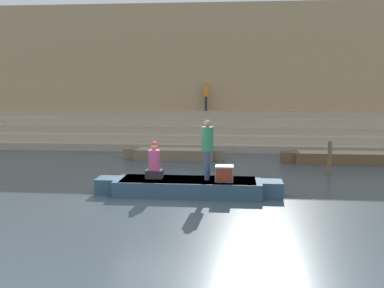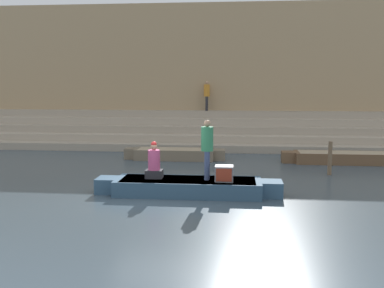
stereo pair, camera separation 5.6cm
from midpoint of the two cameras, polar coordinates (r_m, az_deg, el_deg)
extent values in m
plane|color=#3D4C56|center=(13.43, -4.86, -6.54)|extent=(120.00, 120.00, 0.00)
cube|color=tan|center=(23.32, -0.39, 0.09)|extent=(36.00, 3.99, 0.36)
cube|color=#B2A28D|center=(23.67, -0.29, 1.07)|extent=(36.00, 3.19, 0.36)
cube|color=tan|center=(24.03, -0.20, 2.03)|extent=(36.00, 2.39, 0.36)
cube|color=#B2A28D|center=(24.39, -0.11, 2.95)|extent=(36.00, 1.60, 0.36)
cube|color=tan|center=(24.76, -0.02, 3.85)|extent=(36.00, 0.80, 0.36)
cube|color=tan|center=(25.70, 0.20, 8.93)|extent=(34.20, 1.20, 7.62)
cube|color=brown|center=(25.26, 0.07, 0.97)|extent=(34.20, 0.12, 0.60)
cube|color=#33516B|center=(13.47, -0.61, -5.46)|extent=(4.34, 1.33, 0.46)
cube|color=tan|center=(13.43, -0.61, -4.61)|extent=(4.00, 1.23, 0.05)
cube|color=#33516B|center=(13.44, 9.99, -5.61)|extent=(0.61, 0.73, 0.46)
cube|color=#33516B|center=(13.95, -10.82, -5.14)|extent=(0.61, 0.73, 0.46)
cylinder|color=olive|center=(14.27, -2.89, -4.19)|extent=(2.38, 0.04, 0.04)
cylinder|color=#3D4C75|center=(13.48, 1.85, -2.61)|extent=(0.15, 0.15, 0.86)
cylinder|color=#3D4C75|center=(13.28, 1.80, -2.76)|extent=(0.15, 0.15, 0.86)
cylinder|color=#338456|center=(13.26, 1.84, 0.65)|extent=(0.36, 0.36, 0.71)
sphere|color=tan|center=(13.21, 1.85, 2.63)|extent=(0.20, 0.20, 0.20)
cube|color=#28282D|center=(13.63, -4.92, -3.81)|extent=(0.51, 0.40, 0.25)
cylinder|color=#C64C7F|center=(13.55, -4.95, -2.03)|extent=(0.36, 0.36, 0.61)
sphere|color=tan|center=(13.49, -4.97, -0.34)|extent=(0.20, 0.20, 0.20)
sphere|color=red|center=(13.48, -4.97, -0.04)|extent=(0.17, 0.17, 0.17)
cube|color=slate|center=(13.18, 4.00, -3.74)|extent=(0.53, 0.47, 0.46)
cube|color=#99331E|center=(12.95, 3.97, -3.96)|extent=(0.45, 0.02, 0.38)
cube|color=brown|center=(19.60, 18.50, -1.66)|extent=(3.93, 1.11, 0.46)
cube|color=tan|center=(19.57, 18.53, -1.07)|extent=(3.61, 1.01, 0.05)
cube|color=brown|center=(19.22, 11.98, -1.61)|extent=(0.55, 0.61, 0.46)
cube|color=#756651|center=(19.52, -2.35, -1.29)|extent=(3.41, 1.11, 0.46)
cube|color=tan|center=(19.49, -2.36, -0.70)|extent=(3.14, 1.01, 0.05)
cube|color=#756651|center=(19.36, 3.36, -1.38)|extent=(0.48, 0.61, 0.46)
cube|color=#756651|center=(19.88, -7.92, -1.20)|extent=(0.48, 0.61, 0.46)
cylinder|color=brown|center=(16.95, 16.98, -1.73)|extent=(0.14, 0.14, 1.22)
cylinder|color=#28282D|center=(24.75, 1.73, 5.17)|extent=(0.14, 0.14, 0.78)
cylinder|color=#28282D|center=(24.58, 1.71, 5.15)|extent=(0.14, 0.14, 0.78)
cylinder|color=orange|center=(24.64, 1.73, 6.82)|extent=(0.33, 0.33, 0.65)
sphere|color=tan|center=(24.64, 1.73, 7.79)|extent=(0.19, 0.19, 0.19)
camera|label=1|loc=(0.03, -90.11, -0.02)|focal=42.00mm
camera|label=2|loc=(0.03, 89.89, 0.02)|focal=42.00mm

